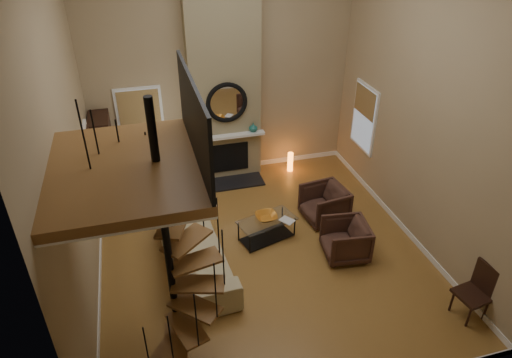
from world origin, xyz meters
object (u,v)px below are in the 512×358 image
object	(u,v)px
armchair_near	(328,203)
armchair_far	(349,240)
sofa	(194,250)
floor_lamp	(165,143)
side_chair	(478,289)
accent_lamp	(290,162)
hutch	(106,159)
coffee_table	(267,227)

from	to	relation	value
armchair_near	armchair_far	bearing A→B (deg)	-11.09
sofa	floor_lamp	bearing A→B (deg)	0.97
armchair_far	side_chair	world-z (taller)	side_chair
accent_lamp	side_chair	distance (m)	5.35
hutch	coffee_table	size ratio (longest dim) A/B	1.61
armchair_far	floor_lamp	xyz separation A→B (m)	(-3.05, 2.81, 1.06)
accent_lamp	side_chair	size ratio (longest dim) A/B	0.49
side_chair	armchair_far	bearing A→B (deg)	124.99
armchair_near	floor_lamp	bearing A→B (deg)	-124.06
floor_lamp	armchair_near	bearing A→B (deg)	-26.81
sofa	armchair_near	bearing A→B (deg)	-78.24
floor_lamp	accent_lamp	world-z (taller)	floor_lamp
hutch	armchair_far	bearing A→B (deg)	-37.42
sofa	floor_lamp	xyz separation A→B (m)	(-0.18, 2.38, 1.02)
floor_lamp	hutch	bearing A→B (deg)	158.54
floor_lamp	side_chair	bearing A→B (deg)	-47.03
armchair_far	accent_lamp	xyz separation A→B (m)	(-0.03, 3.30, -0.10)
armchair_far	side_chair	size ratio (longest dim) A/B	0.81
accent_lamp	armchair_near	bearing A→B (deg)	-87.03
sofa	accent_lamp	size ratio (longest dim) A/B	5.35
armchair_near	floor_lamp	world-z (taller)	floor_lamp
armchair_near	side_chair	world-z (taller)	side_chair
accent_lamp	side_chair	world-z (taller)	side_chair
coffee_table	side_chair	xyz separation A→B (m)	(2.67, -2.75, 0.24)
hutch	armchair_far	size ratio (longest dim) A/B	2.45
sofa	accent_lamp	distance (m)	4.04
armchair_far	accent_lamp	size ratio (longest dim) A/B	1.66
armchair_far	accent_lamp	bearing A→B (deg)	-172.42
accent_lamp	armchair_far	bearing A→B (deg)	-89.56
hutch	floor_lamp	distance (m)	1.45
armchair_near	armchair_far	world-z (taller)	armchair_near
sofa	side_chair	xyz separation A→B (m)	(4.18, -2.30, 0.13)
sofa	coffee_table	distance (m)	1.58
armchair_near	coffee_table	world-z (taller)	armchair_near
hutch	coffee_table	bearing A→B (deg)	-39.38
floor_lamp	side_chair	xyz separation A→B (m)	(4.36, -4.68, -0.89)
coffee_table	side_chair	size ratio (longest dim) A/B	1.24
sofa	armchair_far	bearing A→B (deg)	-101.85
armchair_near	accent_lamp	size ratio (longest dim) A/B	1.74
armchair_near	floor_lamp	size ratio (longest dim) A/B	0.50
armchair_far	side_chair	bearing A→B (deg)	42.13
hutch	side_chair	distance (m)	7.67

